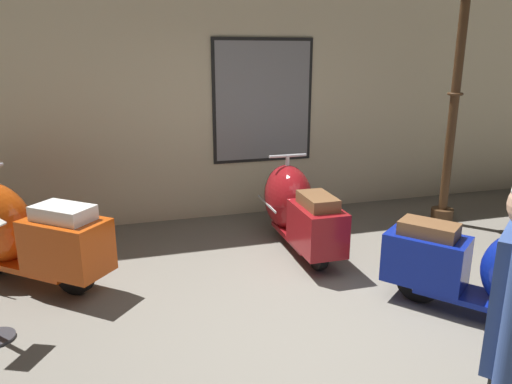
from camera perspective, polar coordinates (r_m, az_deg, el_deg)
The scene contains 6 objects.
ground_plane at distance 3.94m, azimuth 7.60°, elevation -16.67°, with size 60.00×60.00×0.00m, color slate.
showroom_back_wall at distance 6.34m, azimuth -4.82°, elevation 11.88°, with size 18.00×0.63×3.34m.
scooter_0 at distance 5.14m, azimuth -26.58°, elevation -4.16°, with size 1.68×1.53×1.08m.
scooter_1 at distance 5.45m, azimuth 4.68°, elevation -1.79°, with size 0.53×1.64×1.00m.
scooter_2 at distance 4.36m, azimuth 26.78°, elevation -8.44°, with size 1.34×1.52×0.97m.
lamppost at distance 6.45m, azimuth 22.57°, elevation 12.73°, with size 0.32×0.32×3.14m.
Camera 1 is at (-1.41, -3.01, 2.12)m, focal length 34.10 mm.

